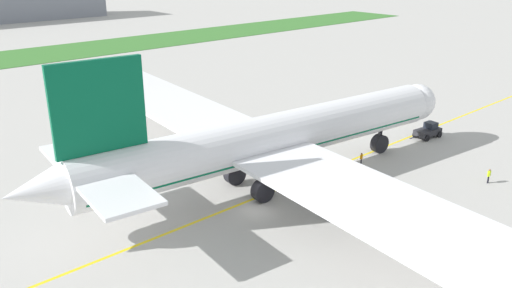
# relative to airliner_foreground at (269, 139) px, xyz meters

# --- Properties ---
(ground_plane) EXTENTS (600.00, 600.00, 0.00)m
(ground_plane) POSITION_rel_airliner_foreground_xyz_m (-5.07, -3.61, -5.65)
(ground_plane) COLOR #ADAAA5
(ground_plane) RESTS_ON ground
(apron_taxi_line) EXTENTS (280.00, 0.36, 0.01)m
(apron_taxi_line) POSITION_rel_airliner_foreground_xyz_m (-5.07, -1.36, -5.65)
(apron_taxi_line) COLOR yellow
(apron_taxi_line) RESTS_ON ground
(airliner_foreground) EXTENTS (55.01, 88.65, 16.64)m
(airliner_foreground) POSITION_rel_airliner_foreground_xyz_m (0.00, 0.00, 0.00)
(airliner_foreground) COLOR white
(airliner_foreground) RESTS_ON ground
(pushback_tug) EXTENTS (5.92, 2.74, 2.17)m
(pushback_tug) POSITION_rel_airliner_foreground_xyz_m (28.45, -3.13, -4.66)
(pushback_tug) COLOR #26262B
(pushback_tug) RESTS_ON ground
(ground_crew_wingwalker_port) EXTENTS (0.62, 0.31, 1.76)m
(ground_crew_wingwalker_port) POSITION_rel_airliner_foreground_xyz_m (19.45, -16.31, -4.58)
(ground_crew_wingwalker_port) COLOR black
(ground_crew_wingwalker_port) RESTS_ON ground
(ground_crew_marshaller_front) EXTENTS (0.52, 0.37, 1.58)m
(ground_crew_marshaller_front) POSITION_rel_airliner_foreground_xyz_m (12.99, -3.11, -4.69)
(ground_crew_marshaller_front) COLOR black
(ground_crew_marshaller_front) RESTS_ON ground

